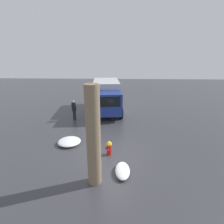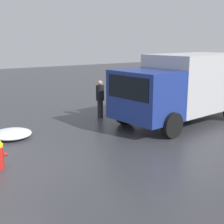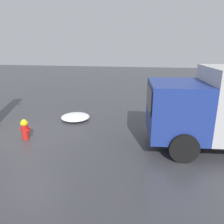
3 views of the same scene
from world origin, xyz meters
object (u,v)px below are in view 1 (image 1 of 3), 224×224
at_px(fire_hydrant, 109,148).
at_px(pedestrian, 74,109).
at_px(delivery_truck, 106,95).
at_px(tree_trunk, 93,137).

bearing_deg(fire_hydrant, pedestrian, -44.65).
distance_m(delivery_truck, pedestrian, 3.53).
distance_m(fire_hydrant, delivery_truck, 7.74).
height_order(tree_trunk, delivery_truck, tree_trunk).
distance_m(fire_hydrant, tree_trunk, 2.75).
relative_size(fire_hydrant, tree_trunk, 0.19).
relative_size(tree_trunk, delivery_truck, 0.67).
distance_m(fire_hydrant, pedestrian, 6.07).
bearing_deg(pedestrian, tree_trunk, -149.32).
xyz_separation_m(fire_hydrant, delivery_truck, (7.63, 0.68, 1.10)).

